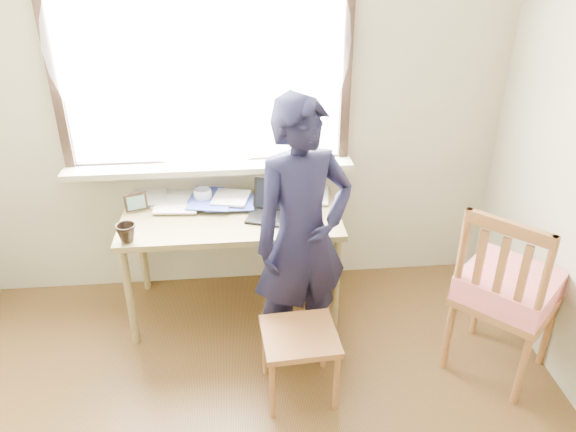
{
  "coord_description": "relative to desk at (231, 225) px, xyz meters",
  "views": [
    {
      "loc": [
        -0.02,
        -1.47,
        2.38
      ],
      "look_at": [
        0.22,
        0.95,
        1.06
      ],
      "focal_mm": 35.0,
      "sensor_mm": 36.0,
      "label": 1
    }
  ],
  "objects": [
    {
      "name": "room_shell",
      "position": [
        0.05,
        -1.43,
        0.99
      ],
      "size": [
        3.52,
        4.02,
        2.61
      ],
      "color": "#B9B595",
      "rests_on": "ground"
    },
    {
      "name": "desk",
      "position": [
        0.0,
        0.0,
        0.0
      ],
      "size": [
        1.35,
        0.67,
        0.72
      ],
      "color": "olive",
      "rests_on": "ground"
    },
    {
      "name": "laptop",
      "position": [
        0.27,
        -0.04,
        0.12
      ],
      "size": [
        0.37,
        0.33,
        0.21
      ],
      "color": "black",
      "rests_on": "desk"
    },
    {
      "name": "mug_white",
      "position": [
        -0.18,
        0.19,
        0.12
      ],
      "size": [
        0.14,
        0.14,
        0.09
      ],
      "primitive_type": "imported",
      "rotation": [
        0.0,
        0.0,
        0.19
      ],
      "color": "white",
      "rests_on": "desk"
    },
    {
      "name": "mug_dark",
      "position": [
        -0.59,
        -0.27,
        0.13
      ],
      "size": [
        0.15,
        0.15,
        0.11
      ],
      "primitive_type": "imported",
      "rotation": [
        0.0,
        0.0,
        -0.34
      ],
      "color": "black",
      "rests_on": "desk"
    },
    {
      "name": "mouse",
      "position": [
        0.51,
        -0.1,
        0.09
      ],
      "size": [
        0.08,
        0.06,
        0.03
      ],
      "primitive_type": "ellipsoid",
      "color": "black",
      "rests_on": "desk"
    },
    {
      "name": "desk_clutter",
      "position": [
        -0.23,
        0.18,
        0.1
      ],
      "size": [
        0.86,
        0.56,
        0.05
      ],
      "color": "white",
      "rests_on": "desk"
    },
    {
      "name": "book_a",
      "position": [
        -0.47,
        0.18,
        0.09
      ],
      "size": [
        0.22,
        0.27,
        0.02
      ],
      "primitive_type": "imported",
      "rotation": [
        0.0,
        0.0,
        -0.14
      ],
      "color": "white",
      "rests_on": "desk"
    },
    {
      "name": "book_b",
      "position": [
        0.44,
        0.2,
        0.09
      ],
      "size": [
        0.24,
        0.3,
        0.02
      ],
      "primitive_type": "imported",
      "rotation": [
        0.0,
        0.0,
        -0.16
      ],
      "color": "white",
      "rests_on": "desk"
    },
    {
      "name": "picture_frame",
      "position": [
        -0.59,
        0.1,
        0.13
      ],
      "size": [
        0.14,
        0.06,
        0.11
      ],
      "color": "black",
      "rests_on": "desk"
    },
    {
      "name": "work_chair",
      "position": [
        0.34,
        -0.79,
        -0.31
      ],
      "size": [
        0.42,
        0.4,
        0.41
      ],
      "color": "#935D30",
      "rests_on": "ground"
    },
    {
      "name": "side_chair",
      "position": [
        1.5,
        -0.71,
        -0.09
      ],
      "size": [
        0.68,
        0.68,
        1.06
      ],
      "color": "#935D30",
      "rests_on": "ground"
    },
    {
      "name": "person",
      "position": [
        0.39,
        -0.46,
        0.16
      ],
      "size": [
        0.68,
        0.56,
        1.61
      ],
      "primitive_type": "imported",
      "rotation": [
        0.0,
        0.0,
        0.34
      ],
      "color": "black",
      "rests_on": "ground"
    }
  ]
}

